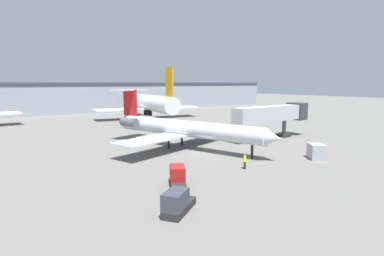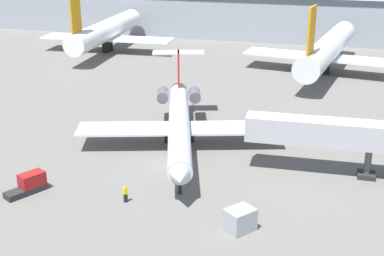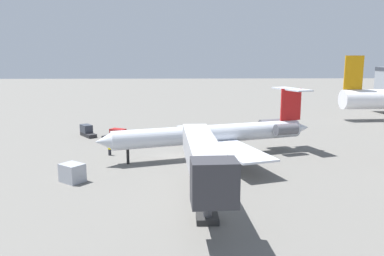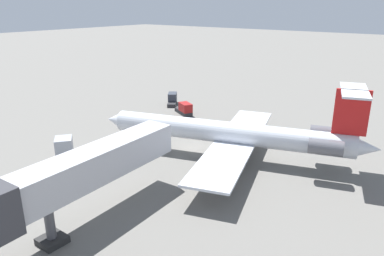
# 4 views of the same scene
# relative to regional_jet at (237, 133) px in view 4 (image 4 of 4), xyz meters

# --- Properties ---
(ground_plane) EXTENTS (400.00, 400.00, 0.10)m
(ground_plane) POSITION_rel_regional_jet_xyz_m (0.45, -5.71, -3.19)
(ground_plane) COLOR #66635E
(regional_jet) EXTENTS (23.90, 29.64, 8.81)m
(regional_jet) POSITION_rel_regional_jet_xyz_m (0.00, 0.00, 0.00)
(regional_jet) COLOR silver
(regional_jet) RESTS_ON ground_plane
(jet_bridge) EXTENTS (17.67, 3.72, 6.17)m
(jet_bridge) POSITION_rel_regional_jet_xyz_m (18.37, -3.10, 1.35)
(jet_bridge) COLOR #ADADB2
(jet_bridge) RESTS_ON ground_plane
(ground_crew_marshaller) EXTENTS (0.45, 0.47, 1.69)m
(ground_crew_marshaller) POSITION_rel_regional_jet_xyz_m (-0.67, -14.73, -2.28)
(ground_crew_marshaller) COLOR black
(ground_crew_marshaller) RESTS_ON ground_plane
(baggage_tug_lead) EXTENTS (4.07, 3.45, 1.90)m
(baggage_tug_lead) POSITION_rel_regional_jet_xyz_m (-13.98, -20.92, -2.30)
(baggage_tug_lead) COLOR #262628
(baggage_tug_lead) RESTS_ON ground_plane
(baggage_tug_trailing) EXTENTS (3.13, 4.18, 1.90)m
(baggage_tug_trailing) POSITION_rel_regional_jet_xyz_m (-10.39, -15.43, -2.30)
(baggage_tug_trailing) COLOR #262628
(baggage_tug_trailing) RESTS_ON ground_plane
(cargo_container_uld) EXTENTS (2.92, 3.01, 1.97)m
(cargo_container_uld) POSITION_rel_regional_jet_xyz_m (10.53, -16.64, -2.15)
(cargo_container_uld) COLOR #999EA8
(cargo_container_uld) RESTS_ON ground_plane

